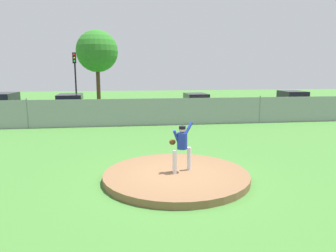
{
  "coord_description": "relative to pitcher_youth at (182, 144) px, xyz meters",
  "views": [
    {
      "loc": [
        -1.59,
        -9.31,
        3.36
      ],
      "look_at": [
        0.02,
        1.95,
        1.37
      ],
      "focal_mm": 33.39,
      "sensor_mm": 36.0,
      "label": 1
    }
  ],
  "objects": [
    {
      "name": "traffic_light_near",
      "position": [
        -5.84,
        18.67,
        2.24
      ],
      "size": [
        0.28,
        0.46,
        4.94
      ],
      "color": "black",
      "rests_on": "ground_plane"
    },
    {
      "name": "ground_plane",
      "position": [
        -0.18,
        5.94,
        -1.13
      ],
      "size": [
        80.0,
        80.0,
        0.0
      ],
      "primitive_type": "plane",
      "color": "#427A33"
    },
    {
      "name": "parked_car_slate",
      "position": [
        11.74,
        14.18,
        -0.27
      ],
      "size": [
        2.11,
        4.48,
        1.8
      ],
      "color": "slate",
      "rests_on": "ground_plane"
    },
    {
      "name": "traffic_cone_orange",
      "position": [
        -7.9,
        16.56,
        -0.86
      ],
      "size": [
        0.4,
        0.4,
        0.55
      ],
      "color": "orange",
      "rests_on": "asphalt_strip"
    },
    {
      "name": "tree_tall_centre",
      "position": [
        -4.35,
        24.22,
        4.25
      ],
      "size": [
        4.27,
        4.27,
        7.54
      ],
      "color": "#4C331E",
      "rests_on": "ground_plane"
    },
    {
      "name": "pitcher_youth",
      "position": [
        0.0,
        0.0,
        0.0
      ],
      "size": [
        0.77,
        0.43,
        1.6
      ],
      "color": "silver",
      "rests_on": "pitchers_mound"
    },
    {
      "name": "baseball",
      "position": [
        -0.11,
        0.62,
        -0.87
      ],
      "size": [
        0.07,
        0.07,
        0.07
      ],
      "primitive_type": "sphere",
      "color": "white",
      "rests_on": "pitchers_mound"
    },
    {
      "name": "parked_car_navy",
      "position": [
        -5.69,
        14.52,
        -0.31
      ],
      "size": [
        2.17,
        4.88,
        1.7
      ],
      "color": "#161E4C",
      "rests_on": "ground_plane"
    },
    {
      "name": "asphalt_strip",
      "position": [
        -0.18,
        14.44,
        -1.12
      ],
      "size": [
        44.0,
        7.0,
        0.01
      ],
      "primitive_type": "cube",
      "color": "#2B2B2D",
      "rests_on": "ground_plane"
    },
    {
      "name": "chainlink_fence",
      "position": [
        -0.18,
        9.94,
        -0.27
      ],
      "size": [
        36.3,
        0.07,
        1.8
      ],
      "color": "gray",
      "rests_on": "ground_plane"
    },
    {
      "name": "parked_car_teal",
      "position": [
        -10.51,
        14.8,
        -0.26
      ],
      "size": [
        1.94,
        4.79,
        1.82
      ],
      "color": "#146066",
      "rests_on": "ground_plane"
    },
    {
      "name": "pitchers_mound",
      "position": [
        -0.18,
        -0.06,
        -1.02
      ],
      "size": [
        4.58,
        4.58,
        0.22
      ],
      "primitive_type": "cylinder",
      "color": "brown",
      "rests_on": "ground_plane"
    },
    {
      "name": "parked_car_champagne",
      "position": [
        3.77,
        14.15,
        -0.32
      ],
      "size": [
        1.83,
        4.09,
        1.68
      ],
      "color": "tan",
      "rests_on": "ground_plane"
    }
  ]
}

